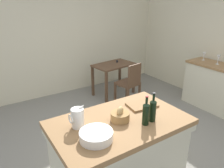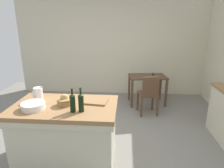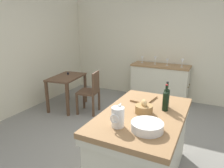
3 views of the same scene
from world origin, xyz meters
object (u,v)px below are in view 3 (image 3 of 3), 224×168
object	(u,v)px
wine_glass_left	(167,61)
wine_glass_middle	(155,59)
island_table	(142,143)
bread_basket	(144,108)
wooden_chair	(91,91)
wine_bottle_dark	(166,97)
wash_bowl	(147,126)
writing_desk	(67,81)
cutting_board	(144,99)
wine_bottle_amber	(166,100)
wine_glass_far_left	(182,61)
wine_glass_right	(142,58)
pitcher	(118,117)
side_cabinet	(159,83)

from	to	relation	value
wine_glass_left	wine_glass_middle	xyz separation A→B (m)	(0.05, 0.30, 0.01)
island_table	bread_basket	size ratio (longest dim) A/B	7.24
bread_basket	wooden_chair	bearing A→B (deg)	49.43
island_table	wine_bottle_dark	size ratio (longest dim) A/B	4.52
wash_bowl	wine_glass_middle	xyz separation A→B (m)	(3.11, 0.77, 0.13)
writing_desk	bread_basket	bearing A→B (deg)	-121.94
island_table	cutting_board	world-z (taller)	cutting_board
writing_desk	wine_glass_left	world-z (taller)	wine_glass_left
writing_desk	wine_bottle_amber	distance (m)	2.75
wine_glass_far_left	bread_basket	bearing A→B (deg)	179.53
writing_desk	wine_bottle_amber	xyz separation A→B (m)	(-1.21, -2.44, 0.39)
wine_bottle_dark	wine_glass_far_left	size ratio (longest dim) A/B	1.77
wash_bowl	wine_glass_middle	distance (m)	3.21
wine_bottle_dark	wine_glass_right	world-z (taller)	wine_bottle_dark
wine_glass_far_left	pitcher	bearing A→B (deg)	177.16
wine_bottle_amber	wine_glass_middle	xyz separation A→B (m)	(2.56, 0.82, 0.04)
bread_basket	wine_glass_left	size ratio (longest dim) A/B	1.27
pitcher	cutting_board	distance (m)	0.86
bread_basket	wine_glass_far_left	world-z (taller)	wine_glass_far_left
island_table	wine_glass_right	size ratio (longest dim) A/B	9.11
bread_basket	cutting_board	world-z (taller)	bread_basket
wine_glass_right	wooden_chair	bearing A→B (deg)	155.26
side_cabinet	wine_glass_far_left	distance (m)	0.76
wine_glass_left	writing_desk	bearing A→B (deg)	123.86
writing_desk	wine_glass_right	size ratio (longest dim) A/B	5.94
island_table	wine_glass_far_left	world-z (taller)	wine_glass_far_left
writing_desk	bread_basket	size ratio (longest dim) A/B	4.72
side_cabinet	wine_glass_middle	xyz separation A→B (m)	(0.02, 0.14, 0.58)
writing_desk	wine_glass_middle	xyz separation A→B (m)	(1.34, -1.62, 0.42)
wash_bowl	wine_glass_right	distance (m)	3.34
wooden_chair	side_cabinet	bearing A→B (deg)	-39.83
side_cabinet	wine_bottle_amber	xyz separation A→B (m)	(-2.54, -0.67, 0.54)
wine_bottle_amber	wine_glass_middle	bearing A→B (deg)	17.72
wash_bowl	pitcher	bearing A→B (deg)	100.25
wine_glass_left	wine_glass_middle	size ratio (longest dim) A/B	0.88
wine_bottle_amber	wine_glass_right	size ratio (longest dim) A/B	2.00
wooden_chair	wine_glass_right	xyz separation A→B (m)	(1.41, -0.65, 0.53)
wash_bowl	cutting_board	distance (m)	0.85
bread_basket	wine_glass_far_left	bearing A→B (deg)	-0.47
island_table	wash_bowl	world-z (taller)	wash_bowl
side_cabinet	writing_desk	world-z (taller)	side_cabinet
bread_basket	island_table	bearing A→B (deg)	-163.22
cutting_board	wine_bottle_amber	world-z (taller)	wine_bottle_amber
cutting_board	wine_bottle_dark	bearing A→B (deg)	-112.52
bread_basket	wine_bottle_amber	bearing A→B (deg)	-49.06
wine_glass_middle	wooden_chair	bearing A→B (deg)	144.29
wash_bowl	island_table	bearing A→B (deg)	22.54
wooden_chair	cutting_board	xyz separation A→B (m)	(-0.94, -1.46, 0.38)
wine_bottle_dark	writing_desk	bearing A→B (deg)	65.49
wash_bowl	wine_bottle_amber	size ratio (longest dim) A/B	0.97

